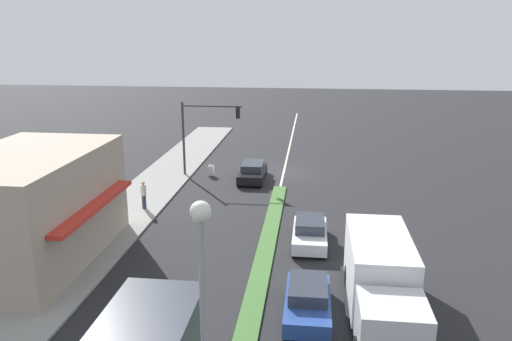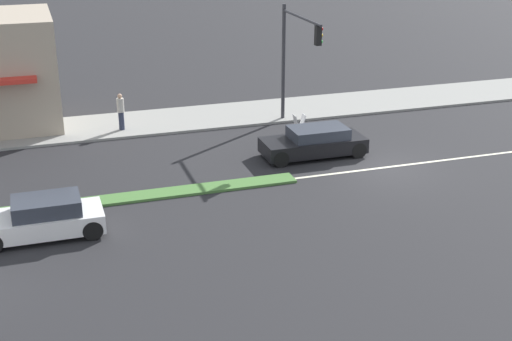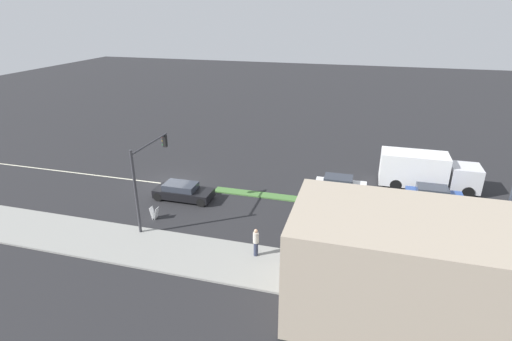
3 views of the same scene
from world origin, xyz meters
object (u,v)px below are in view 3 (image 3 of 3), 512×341
object	(u,v)px
pedestrian	(256,242)
van_white	(340,185)
traffic_signal_main	(146,170)
suv_black	(183,192)
coupe_blue	(434,195)
delivery_truck	(425,171)
warning_aframe_sign	(154,213)

from	to	relation	value
pedestrian	van_white	world-z (taller)	pedestrian
traffic_signal_main	van_white	size ratio (longest dim) A/B	1.41
van_white	suv_black	bearing A→B (deg)	-68.89
pedestrian	coupe_blue	world-z (taller)	pedestrian
pedestrian	suv_black	xyz separation A→B (m)	(-5.90, -7.41, -0.42)
traffic_signal_main	van_white	distance (m)	14.89
coupe_blue	suv_black	distance (m)	18.80
suv_black	delivery_truck	bearing A→B (deg)	112.00
pedestrian	coupe_blue	size ratio (longest dim) A/B	0.44
traffic_signal_main	delivery_truck	distance (m)	21.59
delivery_truck	warning_aframe_sign	bearing A→B (deg)	-60.24
pedestrian	delivery_truck	distance (m)	16.74
pedestrian	van_white	bearing A→B (deg)	158.83
coupe_blue	van_white	bearing A→B (deg)	-90.00
van_white	pedestrian	bearing A→B (deg)	-21.17
coupe_blue	pedestrian	bearing A→B (deg)	-46.54
coupe_blue	van_white	xyz separation A→B (m)	(0.00, -6.88, 0.00)
delivery_truck	suv_black	world-z (taller)	delivery_truck
traffic_signal_main	suv_black	distance (m)	5.14
coupe_blue	suv_black	size ratio (longest dim) A/B	0.90
traffic_signal_main	coupe_blue	xyz separation A→B (m)	(-8.32, 18.79, -3.27)
delivery_truck	van_white	size ratio (longest dim) A/B	1.89
coupe_blue	suv_black	xyz separation A→B (m)	(4.40, -18.27, -0.01)
traffic_signal_main	warning_aframe_sign	distance (m)	3.53
warning_aframe_sign	van_white	size ratio (longest dim) A/B	0.21
delivery_truck	suv_black	bearing A→B (deg)	-68.00
suv_black	coupe_blue	bearing A→B (deg)	103.54
traffic_signal_main	warning_aframe_sign	bearing A→B (deg)	-171.99
traffic_signal_main	warning_aframe_sign	world-z (taller)	traffic_signal_main
pedestrian	delivery_truck	xyz separation A→B (m)	(-13.10, 10.42, 0.43)
warning_aframe_sign	coupe_blue	bearing A→B (deg)	112.28
delivery_truck	van_white	distance (m)	7.06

